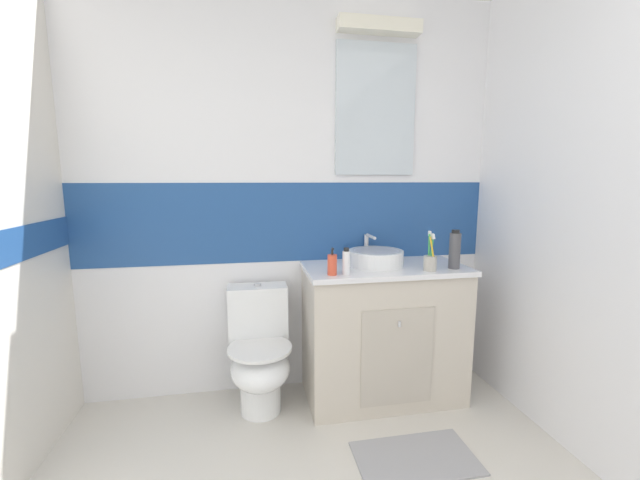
# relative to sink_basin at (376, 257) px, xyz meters

# --- Properties ---
(wall_back_tiled) EXTENTS (3.20, 0.20, 2.50)m
(wall_back_tiled) POSITION_rel_sink_basin_xyz_m (-0.48, 0.27, 0.36)
(wall_back_tiled) COLOR white
(wall_back_tiled) RESTS_ON ground_plane
(vanity_cabinet) EXTENTS (0.98, 0.52, 0.85)m
(vanity_cabinet) POSITION_rel_sink_basin_xyz_m (0.05, -0.02, -0.47)
(vanity_cabinet) COLOR beige
(vanity_cabinet) RESTS_ON ground_plane
(sink_basin) EXTENTS (0.33, 0.38, 0.17)m
(sink_basin) POSITION_rel_sink_basin_xyz_m (0.00, 0.00, 0.00)
(sink_basin) COLOR white
(sink_basin) RESTS_ON vanity_cabinet
(toilet) EXTENTS (0.37, 0.50, 0.74)m
(toilet) POSITION_rel_sink_basin_xyz_m (-0.72, -0.03, -0.55)
(toilet) COLOR white
(toilet) RESTS_ON ground_plane
(toothbrush_cup) EXTENTS (0.07, 0.07, 0.23)m
(toothbrush_cup) POSITION_rel_sink_basin_xyz_m (0.26, -0.20, 0.01)
(toothbrush_cup) COLOR #B2ADA3
(toothbrush_cup) RESTS_ON vanity_cabinet
(soap_dispenser) EXTENTS (0.05, 0.05, 0.15)m
(soap_dispenser) POSITION_rel_sink_basin_xyz_m (-0.32, -0.19, 0.01)
(soap_dispenser) COLOR #D84C33
(soap_dispenser) RESTS_ON vanity_cabinet
(deodorant_spray_can) EXTENTS (0.04, 0.04, 0.15)m
(deodorant_spray_can) POSITION_rel_sink_basin_xyz_m (-0.24, -0.19, 0.02)
(deodorant_spray_can) COLOR white
(deodorant_spray_can) RESTS_ON vanity_cabinet
(shampoo_bottle_tall) EXTENTS (0.07, 0.07, 0.23)m
(shampoo_bottle_tall) POSITION_rel_sink_basin_xyz_m (0.43, -0.17, 0.06)
(shampoo_bottle_tall) COLOR #4C4C51
(shampoo_bottle_tall) RESTS_ON vanity_cabinet
(bath_mat) EXTENTS (0.59, 0.35, 0.01)m
(bath_mat) POSITION_rel_sink_basin_xyz_m (0.02, -0.61, -0.90)
(bath_mat) COLOR #99999E
(bath_mat) RESTS_ON ground_plane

